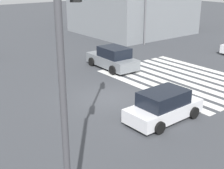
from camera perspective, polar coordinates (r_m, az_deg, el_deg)
name	(u,v)px	position (r m, az deg, el deg)	size (l,w,h in m)	color
ground_plane	(112,99)	(18.48, 0.00, -2.62)	(121.71, 121.71, 0.00)	#3D3F44
crosswalk_markings	(180,78)	(22.55, 12.35, 1.12)	(10.07, 7.25, 0.01)	silver
traffic_signal_mast	(77,40)	(8.98, -6.50, 8.08)	(4.32, 4.32, 7.42)	#47474C
car_1	(164,106)	(15.86, 9.44, -3.93)	(2.08, 4.19, 1.56)	silver
car_2	(113,58)	(24.20, 0.12, 4.80)	(4.61, 2.27, 1.71)	gray
corner_building	(132,11)	(39.45, 3.67, 13.28)	(11.66, 11.66, 5.20)	gray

